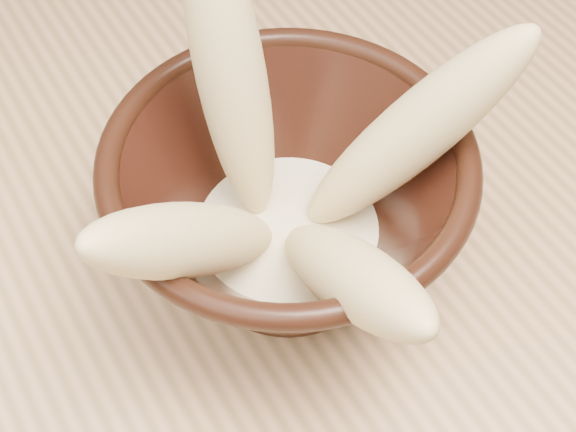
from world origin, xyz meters
name	(u,v)px	position (x,y,z in m)	size (l,w,h in m)	color
table	(279,158)	(0.00, 0.00, 0.67)	(1.20, 0.80, 0.75)	tan
bowl	(288,206)	(-0.08, -0.14, 0.81)	(0.20, 0.20, 0.11)	black
milk_puddle	(288,234)	(-0.08, -0.14, 0.79)	(0.11, 0.11, 0.02)	#F4E8C4
banana_upright	(232,77)	(-0.08, -0.10, 0.88)	(0.04, 0.04, 0.19)	#F9DF93
banana_left	(191,240)	(-0.14, -0.16, 0.85)	(0.04, 0.04, 0.17)	#F9DF93
banana_right	(411,135)	(-0.01, -0.16, 0.86)	(0.04, 0.04, 0.17)	#F9DF93
banana_front	(350,276)	(-0.08, -0.21, 0.84)	(0.04, 0.04, 0.16)	#F9DF93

